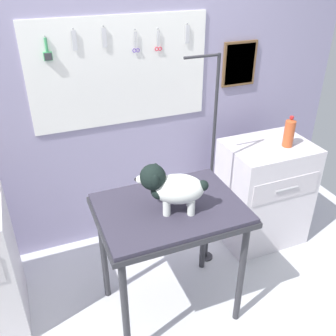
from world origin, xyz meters
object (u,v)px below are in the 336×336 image
(soda_bottle, at_px, (289,133))
(grooming_arm, at_px, (210,177))
(dog, at_px, (171,187))
(cabinet_right, at_px, (263,193))
(grooming_table, at_px, (170,219))

(soda_bottle, bearing_deg, grooming_arm, -177.61)
(dog, xyz_separation_m, soda_bottle, (1.15, 0.41, -0.03))
(dog, height_order, soda_bottle, dog)
(dog, relative_size, cabinet_right, 0.46)
(grooming_arm, relative_size, dog, 4.06)
(grooming_table, relative_size, soda_bottle, 3.61)
(soda_bottle, bearing_deg, grooming_table, -161.80)
(grooming_arm, bearing_deg, dog, -140.69)
(dog, distance_m, soda_bottle, 1.23)
(grooming_table, bearing_deg, soda_bottle, 18.20)
(dog, bearing_deg, cabinet_right, 24.54)
(soda_bottle, bearing_deg, dog, -160.24)
(grooming_arm, xyz_separation_m, dog, (-0.47, -0.39, 0.26))
(grooming_table, distance_m, soda_bottle, 1.23)
(cabinet_right, bearing_deg, soda_bottle, -29.80)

